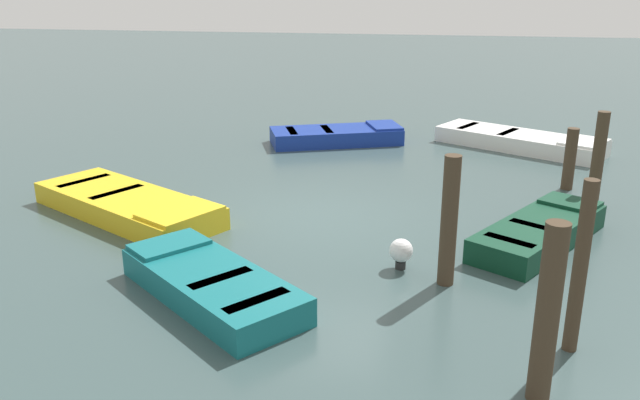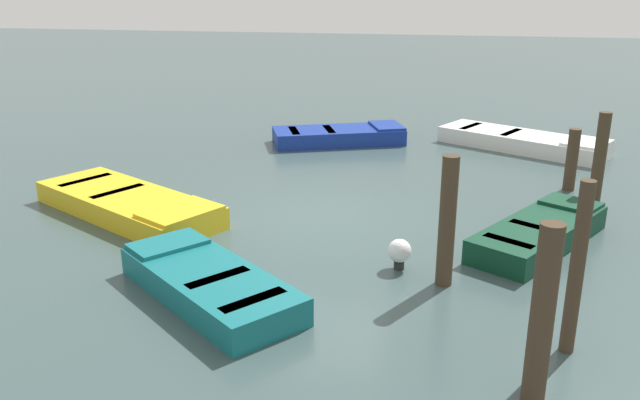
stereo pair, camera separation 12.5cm
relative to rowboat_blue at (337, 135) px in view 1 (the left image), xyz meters
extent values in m
plane|color=#384C4C|center=(-5.71, -0.56, -0.22)|extent=(80.00, 80.00, 0.00)
cube|color=navy|center=(-0.01, 0.03, -0.02)|extent=(2.39, 3.62, 0.40)
cube|color=silver|center=(-0.01, 0.03, 0.12)|extent=(1.95, 3.04, 0.04)
cube|color=navy|center=(0.46, -1.21, 0.21)|extent=(1.32, 1.10, 0.06)
cube|color=#A4A49F|center=(-0.10, 0.27, 0.16)|extent=(0.99, 0.54, 0.04)
cube|color=#A4A49F|center=(-0.44, 1.14, 0.16)|extent=(0.99, 0.54, 0.04)
cube|color=#14666B|center=(-9.12, 0.34, -0.02)|extent=(2.89, 3.13, 0.40)
cube|color=beige|center=(-9.12, 0.34, 0.12)|extent=(2.39, 2.61, 0.04)
cube|color=#14666B|center=(-8.36, 1.26, 0.21)|extent=(1.27, 1.22, 0.06)
cube|color=#9B9789|center=(-9.27, 0.17, 0.16)|extent=(0.85, 0.76, 0.04)
cube|color=#9B9789|center=(-9.81, -0.48, 0.16)|extent=(0.85, 0.76, 0.04)
cube|color=#0C3823|center=(-6.30, -4.36, -0.02)|extent=(3.16, 2.52, 0.40)
cube|color=maroon|center=(-6.30, -4.36, 0.12)|extent=(2.65, 2.08, 0.04)
cube|color=#0C3823|center=(-5.28, -4.99, 0.21)|extent=(1.07, 1.16, 0.06)
cube|color=maroon|center=(-6.49, -4.23, 0.16)|extent=(0.60, 0.80, 0.04)
cube|color=maroon|center=(-7.21, -3.78, 0.16)|extent=(0.60, 0.80, 0.04)
cube|color=silver|center=(0.27, -4.70, -0.02)|extent=(3.21, 4.30, 0.40)
cube|color=#334772|center=(0.27, -4.70, 0.12)|extent=(2.64, 3.61, 0.04)
cube|color=silver|center=(-0.53, -6.12, 0.21)|extent=(1.50, 1.39, 0.06)
cube|color=navy|center=(0.42, -4.42, 0.16)|extent=(1.00, 0.68, 0.04)
cube|color=navy|center=(0.99, -3.42, 0.16)|extent=(1.00, 0.68, 0.04)
cube|color=gold|center=(-6.19, 3.00, -0.02)|extent=(3.25, 4.22, 0.40)
cube|color=#4C3319|center=(-6.19, 3.00, 0.12)|extent=(2.67, 3.54, 0.04)
cube|color=gold|center=(-6.97, 1.63, 0.21)|extent=(1.56, 1.41, 0.06)
cube|color=#42301E|center=(-6.04, 3.26, 0.16)|extent=(1.07, 0.73, 0.04)
cube|color=#42301E|center=(-5.49, 4.23, 0.16)|extent=(1.07, 0.73, 0.04)
cylinder|color=#423323|center=(-8.08, -2.83, 0.75)|extent=(0.24, 0.24, 1.92)
cylinder|color=#423323|center=(-10.71, -3.79, 0.78)|extent=(0.25, 0.25, 1.99)
cylinder|color=#423323|center=(-9.63, -4.29, 0.85)|extent=(0.17, 0.17, 2.13)
cylinder|color=#423323|center=(-4.32, -5.59, 0.73)|extent=(0.23, 0.23, 1.89)
cylinder|color=#423323|center=(-3.08, -5.33, 0.43)|extent=(0.24, 0.24, 1.29)
cylinder|color=#262626|center=(-7.68, -2.16, -0.16)|extent=(0.16, 0.16, 0.12)
sphere|color=white|center=(-7.68, -2.16, 0.08)|extent=(0.36, 0.36, 0.36)
camera|label=1|loc=(-16.99, -2.57, 4.04)|focal=37.20mm
camera|label=2|loc=(-16.96, -2.69, 4.04)|focal=37.20mm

